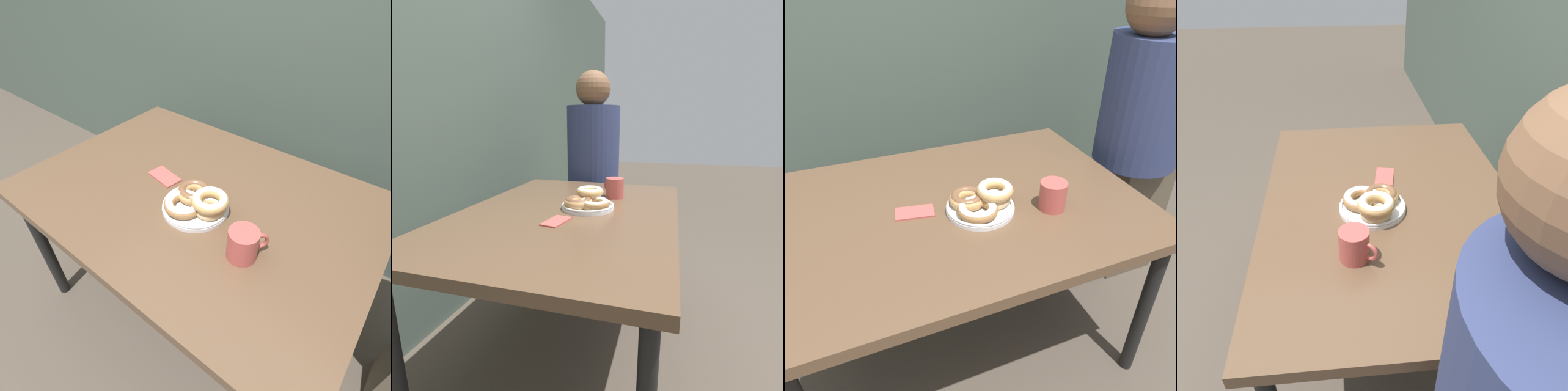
# 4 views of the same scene
# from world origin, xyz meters

# --- Properties ---
(ground_plane) EXTENTS (14.00, 14.00, 0.00)m
(ground_plane) POSITION_xyz_m (0.00, 0.00, 0.00)
(ground_plane) COLOR #4C4238
(wall_back) EXTENTS (8.00, 0.05, 2.60)m
(wall_back) POSITION_xyz_m (0.00, 1.12, 1.30)
(wall_back) COLOR #47564C
(wall_back) RESTS_ON ground_plane
(dining_table) EXTENTS (1.26, 0.90, 0.71)m
(dining_table) POSITION_xyz_m (0.00, 0.35, 0.64)
(dining_table) COLOR brown
(dining_table) RESTS_ON ground_plane
(donut_plate) EXTENTS (0.25, 0.23, 0.08)m
(donut_plate) POSITION_xyz_m (0.06, 0.28, 0.74)
(donut_plate) COLOR white
(donut_plate) RESTS_ON dining_table
(coffee_mug) EXTENTS (0.10, 0.11, 0.10)m
(coffee_mug) POSITION_xyz_m (0.29, 0.21, 0.76)
(coffee_mug) COLOR #B74C47
(coffee_mug) RESTS_ON dining_table
(person_figure) EXTENTS (0.39, 0.36, 1.39)m
(person_figure) POSITION_xyz_m (0.89, 0.48, 0.76)
(person_figure) COLOR brown
(person_figure) RESTS_ON ground_plane
(napkin) EXTENTS (0.14, 0.09, 0.01)m
(napkin) POSITION_xyz_m (-0.15, 0.35, 0.71)
(napkin) COLOR #BC4C47
(napkin) RESTS_ON dining_table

